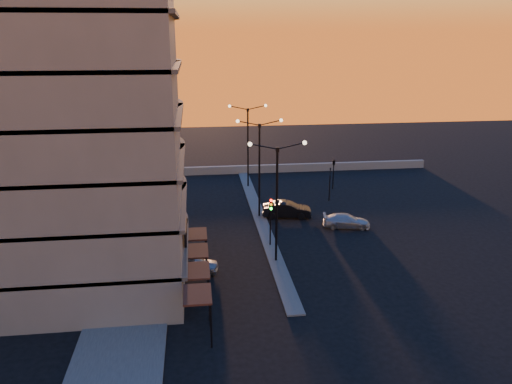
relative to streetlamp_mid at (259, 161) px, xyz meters
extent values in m
plane|color=black|center=(0.00, -10.00, -5.59)|extent=(120.00, 120.00, 0.00)
cube|color=#4E4E4C|center=(-10.50, -6.00, -5.53)|extent=(5.00, 40.00, 0.12)
cube|color=#4E4E4C|center=(0.00, 0.00, -5.53)|extent=(1.20, 36.00, 0.12)
cube|color=slate|center=(2.00, 16.00, -5.09)|extent=(44.00, 0.50, 1.00)
cylinder|color=slate|center=(-14.00, -8.00, 6.91)|extent=(14.00, 14.00, 25.00)
cube|color=slate|center=(-14.00, -13.00, 6.91)|extent=(14.00, 10.00, 25.00)
cylinder|color=black|center=(-14.00, -8.00, -3.99)|extent=(14.16, 14.16, 2.40)
cube|color=black|center=(-6.80, -12.00, -1.99)|extent=(0.15, 3.20, 1.20)
cylinder|color=black|center=(0.00, -10.00, -1.09)|extent=(0.18, 0.18, 9.00)
cube|color=black|center=(0.00, -10.00, 3.31)|extent=(0.25, 0.25, 0.35)
sphere|color=#FFE5B2|center=(-2.00, -10.00, 3.76)|extent=(0.32, 0.32, 0.32)
sphere|color=#FFE5B2|center=(2.00, -10.00, 3.76)|extent=(0.32, 0.32, 0.32)
cylinder|color=black|center=(0.00, 0.00, -1.09)|extent=(0.18, 0.18, 9.00)
cube|color=black|center=(0.00, 0.00, 3.31)|extent=(0.25, 0.25, 0.35)
sphere|color=#FFE5B2|center=(-2.00, 0.00, 3.76)|extent=(0.32, 0.32, 0.32)
sphere|color=#FFE5B2|center=(2.00, 0.00, 3.76)|extent=(0.32, 0.32, 0.32)
cylinder|color=black|center=(0.00, 10.00, -1.09)|extent=(0.18, 0.18, 9.00)
cube|color=black|center=(0.00, 10.00, 3.31)|extent=(0.25, 0.25, 0.35)
sphere|color=#FFE5B2|center=(-2.00, 10.00, 3.76)|extent=(0.32, 0.32, 0.32)
sphere|color=#FFE5B2|center=(2.00, 10.00, 3.76)|extent=(0.32, 0.32, 0.32)
cylinder|color=black|center=(0.00, -7.00, -3.99)|extent=(0.12, 0.12, 3.20)
cube|color=black|center=(0.00, -7.18, -1.84)|extent=(0.28, 0.16, 1.00)
sphere|color=#FF0C05|center=(0.00, -7.28, -1.49)|extent=(0.20, 0.20, 0.20)
sphere|color=orange|center=(0.00, -7.28, -1.84)|extent=(0.20, 0.20, 0.20)
sphere|color=#0CFF26|center=(0.00, -7.28, -2.19)|extent=(0.20, 0.20, 0.20)
cylinder|color=black|center=(8.00, 4.00, -4.19)|extent=(0.12, 0.12, 2.80)
imported|color=black|center=(8.00, 4.00, -2.39)|extent=(0.13, 0.16, 0.80)
cylinder|color=black|center=(9.50, 8.00, -4.19)|extent=(0.12, 0.12, 2.80)
imported|color=black|center=(9.50, 8.00, -2.39)|extent=(0.42, 1.99, 0.80)
imported|color=#989B9F|center=(-6.50, -11.11, -4.91)|extent=(4.19, 2.20, 1.36)
imported|color=black|center=(2.62, -0.39, -4.82)|extent=(4.87, 2.34, 1.54)
imported|color=#ACAFB4|center=(7.54, -3.68, -4.97)|extent=(4.51, 2.51, 1.24)
camera|label=1|loc=(-5.90, -44.90, 11.28)|focal=35.00mm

